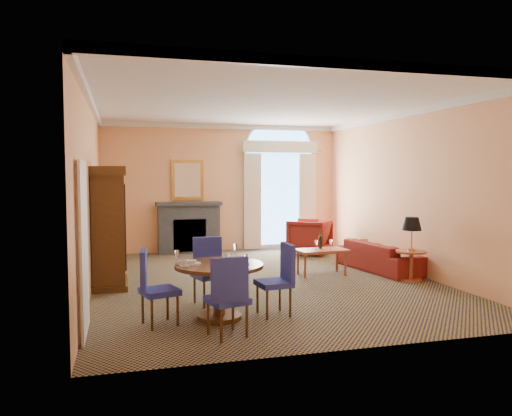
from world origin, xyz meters
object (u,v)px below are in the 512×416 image
object	(u,v)px
side_table	(412,241)
coffee_table	(322,251)
sofa	(381,256)
armchair	(310,237)
dining_table	(219,278)
armoire	(109,229)

from	to	relation	value
side_table	coffee_table	bearing A→B (deg)	145.06
sofa	armchair	distance (m)	2.40
armchair	coffee_table	xyz separation A→B (m)	(-0.67, -2.37, 0.03)
dining_table	armchair	size ratio (longest dim) A/B	1.27
dining_table	coffee_table	size ratio (longest dim) A/B	1.19
armchair	side_table	size ratio (longest dim) A/B	0.82
sofa	armchair	bearing A→B (deg)	6.99
dining_table	sofa	distance (m)	4.53
dining_table	armoire	bearing A→B (deg)	121.54
sofa	armoire	bearing A→B (deg)	82.05
dining_table	armchair	xyz separation A→B (m)	(3.16, 4.76, -0.12)
sofa	coffee_table	distance (m)	1.32
sofa	armchair	size ratio (longest dim) A/B	2.11
dining_table	armchair	world-z (taller)	dining_table
armchair	armoire	bearing A→B (deg)	-24.15
dining_table	armchair	bearing A→B (deg)	56.46
sofa	armchair	world-z (taller)	armchair
coffee_table	side_table	world-z (taller)	side_table
dining_table	sofa	bearing A→B (deg)	32.88
armchair	side_table	bearing A→B (deg)	50.58
armchair	dining_table	bearing A→B (deg)	5.34
sofa	side_table	distance (m)	1.11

